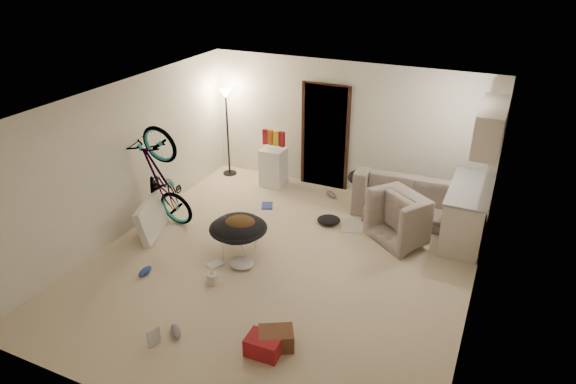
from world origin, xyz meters
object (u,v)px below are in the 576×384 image
at_px(saucer_chair, 238,233).
at_px(mini_fridge, 273,167).
at_px(kitchen_counter, 466,214).
at_px(tv_box, 151,218).
at_px(bicycle, 163,199).
at_px(drink_case_a, 276,339).
at_px(sofa, 414,200).
at_px(floor_lamp, 227,114).
at_px(armchair, 412,220).
at_px(drink_case_b, 264,345).
at_px(juicer, 213,278).

bearing_deg(saucer_chair, mini_fridge, 103.97).
bearing_deg(kitchen_counter, tv_box, -156.65).
distance_m(bicycle, mini_fridge, 2.44).
relative_size(tv_box, drink_case_a, 2.18).
xyz_separation_m(tv_box, drink_case_a, (3.02, -1.53, -0.18)).
bearing_deg(sofa, mini_fridge, -5.51).
height_order(sofa, saucer_chair, saucer_chair).
bearing_deg(drink_case_a, floor_lamp, 97.69).
bearing_deg(mini_fridge, armchair, -18.20).
distance_m(sofa, bicycle, 4.36).
distance_m(sofa, tv_box, 4.54).
bearing_deg(sofa, floor_lamp, -6.42).
xyz_separation_m(kitchen_counter, armchair, (-0.79, -0.33, -0.13)).
xyz_separation_m(sofa, mini_fridge, (-2.81, 0.10, 0.09)).
xyz_separation_m(kitchen_counter, drink_case_b, (-1.79, -3.74, -0.32)).
bearing_deg(kitchen_counter, saucer_chair, -147.90).
bearing_deg(drink_case_a, kitchen_counter, 35.66).
bearing_deg(floor_lamp, kitchen_counter, -7.66).
bearing_deg(juicer, drink_case_b, -35.96).
xyz_separation_m(floor_lamp, armchair, (4.04, -0.98, -0.99)).
bearing_deg(floor_lamp, sofa, -2.94).
relative_size(saucer_chair, drink_case_a, 2.14).
bearing_deg(floor_lamp, bicycle, -87.55).
height_order(drink_case_a, juicer, juicer).
bearing_deg(tv_box, saucer_chair, -14.81).
xyz_separation_m(bicycle, mini_fridge, (0.98, 2.23, -0.11)).
bearing_deg(bicycle, drink_case_b, -121.34).
bearing_deg(saucer_chair, sofa, 47.78).
bearing_deg(armchair, sofa, -41.88).
height_order(floor_lamp, sofa, floor_lamp).
distance_m(kitchen_counter, sofa, 1.05).
height_order(kitchen_counter, armchair, kitchen_counter).
xyz_separation_m(bicycle, drink_case_b, (2.94, -2.05, -0.38)).
bearing_deg(juicer, floor_lamp, 116.93).
xyz_separation_m(bicycle, drink_case_a, (3.02, -1.89, -0.38)).
bearing_deg(tv_box, drink_case_b, -47.66).
bearing_deg(drink_case_a, drink_case_b, -145.59).
bearing_deg(mini_fridge, drink_case_a, -65.25).
height_order(floor_lamp, tv_box, floor_lamp).
bearing_deg(armchair, bicycle, 56.24).
height_order(mini_fridge, tv_box, mini_fridge).
bearing_deg(armchair, mini_fridge, 20.71).
relative_size(bicycle, mini_fridge, 2.46).
height_order(mini_fridge, saucer_chair, mini_fridge).
height_order(armchair, juicer, armchair).
bearing_deg(sofa, drink_case_a, 75.69).
distance_m(sofa, saucer_chair, 3.26).
distance_m(saucer_chair, drink_case_b, 2.24).
bearing_deg(tv_box, armchair, 5.73).
relative_size(drink_case_a, drink_case_b, 1.02).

